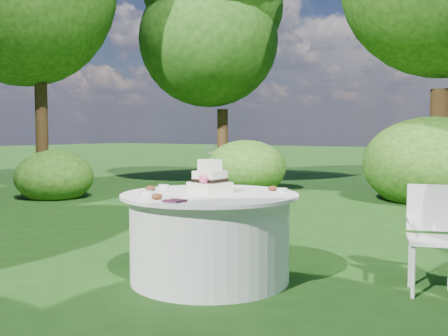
{
  "coord_description": "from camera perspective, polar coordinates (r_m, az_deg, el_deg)",
  "views": [
    {
      "loc": [
        2.61,
        -3.76,
        1.31
      ],
      "look_at": [
        0.15,
        0.0,
        1.0
      ],
      "focal_mm": 42.0,
      "sensor_mm": 36.0,
      "label": 1
    }
  ],
  "objects": [
    {
      "name": "votives",
      "position": [
        4.71,
        -2.94,
        -2.39
      ],
      "size": [
        1.19,
        0.91,
        0.04
      ],
      "color": "silver",
      "rests_on": "table"
    },
    {
      "name": "napkins",
      "position": [
        4.07,
        -5.38,
        -3.58
      ],
      "size": [
        0.14,
        0.14,
        0.02
      ],
      "primitive_type": "cube",
      "color": "#461E36",
      "rests_on": "table"
    },
    {
      "name": "chair",
      "position": [
        4.63,
        21.71,
        -6.24
      ],
      "size": [
        0.49,
        0.49,
        0.87
      ],
      "color": "silver",
      "rests_on": "ground"
    },
    {
      "name": "petal_cups",
      "position": [
        4.6,
        -3.18,
        -2.49
      ],
      "size": [
        1.03,
        1.13,
        0.05
      ],
      "color": "#562D16",
      "rests_on": "table"
    },
    {
      "name": "ground",
      "position": [
        4.76,
        -1.54,
        -12.02
      ],
      "size": [
        80.0,
        80.0,
        0.0
      ],
      "primitive_type": "plane",
      "color": "#193A0F",
      "rests_on": "ground"
    },
    {
      "name": "table",
      "position": [
        4.67,
        -1.55,
        -7.44
      ],
      "size": [
        1.56,
        1.56,
        0.77
      ],
      "color": "white",
      "rests_on": "ground"
    },
    {
      "name": "cake",
      "position": [
        4.61,
        -1.57,
        -1.36
      ],
      "size": [
        0.36,
        0.36,
        0.42
      ],
      "color": "white",
      "rests_on": "table"
    },
    {
      "name": "feather_plume",
      "position": [
        4.52,
        -7.13,
        -2.87
      ],
      "size": [
        0.48,
        0.07,
        0.01
      ],
      "primitive_type": "ellipsoid",
      "color": "white",
      "rests_on": "table"
    }
  ]
}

